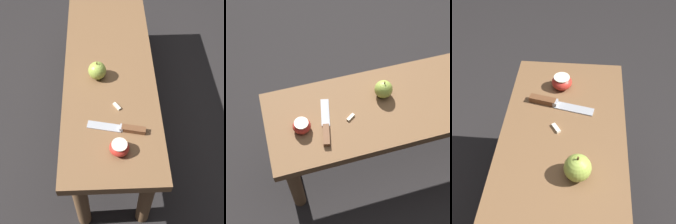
% 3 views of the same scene
% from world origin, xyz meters
% --- Properties ---
extents(knife, '(0.07, 0.21, 0.02)m').
position_xyz_m(knife, '(-0.42, -0.05, 0.47)').
color(knife, '#9EA0A5').
rests_on(knife, wooden_bench).
extents(apple_whole, '(0.07, 0.07, 0.08)m').
position_xyz_m(apple_whole, '(-0.15, 0.05, 0.50)').
color(apple_whole, '#9EB747').
rests_on(apple_whole, wooden_bench).
extents(apple_cut, '(0.07, 0.07, 0.05)m').
position_xyz_m(apple_cut, '(-0.50, -0.02, 0.49)').
color(apple_cut, red).
rests_on(apple_cut, wooden_bench).
extents(apple_slice_near_knife, '(0.04, 0.03, 0.01)m').
position_xyz_m(apple_slice_near_knife, '(-0.31, -0.02, 0.47)').
color(apple_slice_near_knife, silver).
rests_on(apple_slice_near_knife, wooden_bench).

